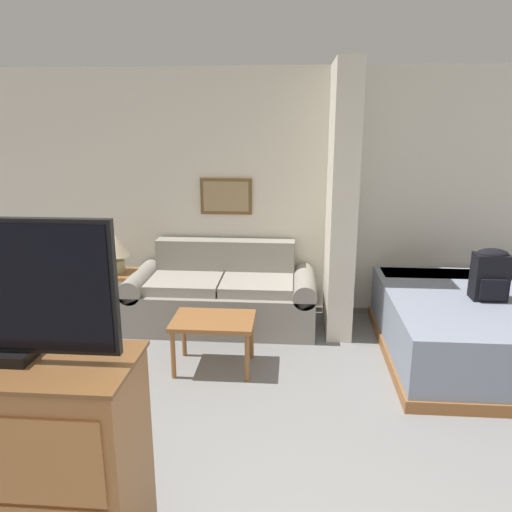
# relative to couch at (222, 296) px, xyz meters

# --- Properties ---
(wall_back) EXTENTS (7.28, 0.16, 2.60)m
(wall_back) POSITION_rel_couch_xyz_m (0.67, 0.48, 0.99)
(wall_back) COLOR silver
(wall_back) RESTS_ON ground_plane
(wall_partition_pillar) EXTENTS (0.24, 0.80, 2.60)m
(wall_partition_pillar) POSITION_rel_couch_xyz_m (1.18, 0.02, 0.99)
(wall_partition_pillar) COLOR silver
(wall_partition_pillar) RESTS_ON ground_plane
(couch) EXTENTS (1.92, 0.84, 0.84)m
(couch) POSITION_rel_couch_xyz_m (0.00, 0.00, 0.00)
(couch) COLOR gray
(couch) RESTS_ON ground_plane
(coffee_table) EXTENTS (0.69, 0.49, 0.45)m
(coffee_table) POSITION_rel_couch_xyz_m (0.06, -0.96, 0.08)
(coffee_table) COLOR #996033
(coffee_table) RESTS_ON ground_plane
(side_table) EXTENTS (0.41, 0.41, 0.54)m
(side_table) POSITION_rel_couch_xyz_m (-1.09, 0.00, 0.13)
(side_table) COLOR #996033
(side_table) RESTS_ON ground_plane
(table_lamp) EXTENTS (0.28, 0.28, 0.40)m
(table_lamp) POSITION_rel_couch_xyz_m (-1.09, 0.00, 0.49)
(table_lamp) COLOR tan
(table_lamp) RESTS_ON side_table
(tv_dresser) EXTENTS (1.14, 0.51, 1.04)m
(tv_dresser) POSITION_rel_couch_xyz_m (-0.53, -2.92, 0.21)
(tv_dresser) COLOR #996033
(tv_dresser) RESTS_ON ground_plane
(bed) EXTENTS (1.82, 1.93, 0.57)m
(bed) POSITION_rel_couch_xyz_m (2.47, -0.58, -0.02)
(bed) COLOR #996033
(bed) RESTS_ON ground_plane
(backpack) EXTENTS (0.28, 0.21, 0.45)m
(backpack) POSITION_rel_couch_xyz_m (2.41, -0.62, 0.49)
(backpack) COLOR black
(backpack) RESTS_ON bed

